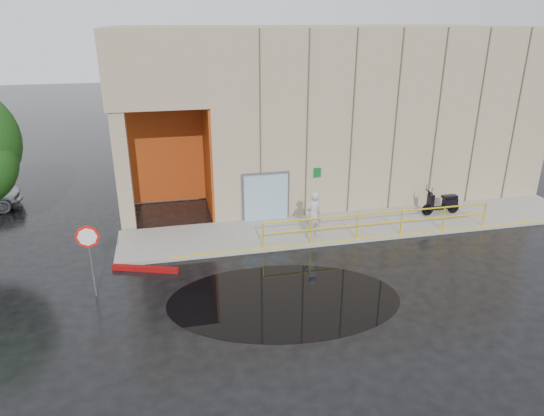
{
  "coord_description": "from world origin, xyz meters",
  "views": [
    {
      "loc": [
        -3.85,
        -13.25,
        8.3
      ],
      "look_at": [
        -0.18,
        3.0,
        1.8
      ],
      "focal_mm": 32.0,
      "sensor_mm": 36.0,
      "label": 1
    }
  ],
  "objects_px": {
    "scooter": "(442,197)",
    "red_curb": "(145,269)",
    "stop_sign": "(89,245)",
    "person": "(313,214)"
  },
  "relations": [
    {
      "from": "scooter",
      "to": "stop_sign",
      "type": "xyz_separation_m",
      "value": [
        -14.36,
        -3.59,
        0.87
      ]
    },
    {
      "from": "stop_sign",
      "to": "red_curb",
      "type": "height_order",
      "value": "stop_sign"
    },
    {
      "from": "person",
      "to": "stop_sign",
      "type": "height_order",
      "value": "stop_sign"
    },
    {
      "from": "person",
      "to": "red_curb",
      "type": "distance_m",
      "value": 6.73
    },
    {
      "from": "stop_sign",
      "to": "red_curb",
      "type": "xyz_separation_m",
      "value": [
        1.52,
        1.35,
        -1.72
      ]
    },
    {
      "from": "stop_sign",
      "to": "red_curb",
      "type": "relative_size",
      "value": 1.03
    },
    {
      "from": "scooter",
      "to": "red_curb",
      "type": "height_order",
      "value": "scooter"
    },
    {
      "from": "red_curb",
      "to": "person",
      "type": "bearing_deg",
      "value": 10.55
    },
    {
      "from": "scooter",
      "to": "red_curb",
      "type": "relative_size",
      "value": 0.75
    },
    {
      "from": "person",
      "to": "scooter",
      "type": "bearing_deg",
      "value": 175.97
    }
  ]
}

